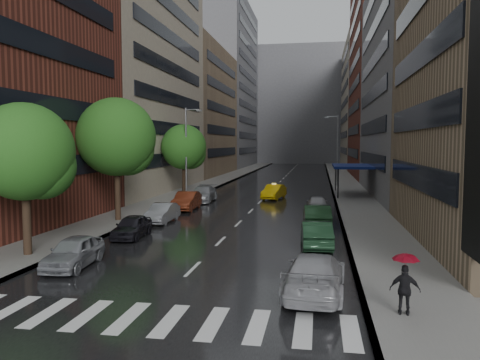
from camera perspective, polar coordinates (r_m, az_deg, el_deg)
name	(u,v)px	position (r m, az deg, el deg)	size (l,w,h in m)	color
ground	(163,298)	(17.68, -9.33, -14.06)	(220.00, 220.00, 0.00)	gray
road	(279,183)	(66.30, 4.81, -0.33)	(14.00, 140.00, 0.01)	black
sidewalk_left	(217,181)	(67.64, -2.81, -0.16)	(4.00, 140.00, 0.15)	gray
sidewalk_right	(344,183)	(66.16, 12.60, -0.37)	(4.00, 140.00, 0.15)	gray
crosswalk	(149,319)	(15.84, -11.05, -16.28)	(13.15, 2.80, 0.01)	silver
buildings_left	(192,79)	(78.08, -5.84, 12.15)	(8.00, 108.00, 38.00)	maroon
buildings_right	(385,79)	(73.76, 17.29, 11.68)	(8.05, 109.10, 36.00)	#937A5B
building_far	(300,106)	(134.35, 7.31, 8.94)	(40.00, 14.00, 32.00)	slate
tree_near	(24,152)	(24.97, -24.81, 3.12)	(4.76, 4.76, 7.58)	#382619
tree_mid	(116,137)	(34.17, -14.83, 5.07)	(5.52, 5.52, 8.80)	#382619
tree_far	(184,147)	(49.76, -6.88, 4.01)	(4.75, 4.75, 7.58)	#382619
taxi	(274,192)	(47.02, 4.15, -1.45)	(1.53, 4.39, 1.45)	yellow
parked_cars_left	(170,209)	(35.35, -8.47, -3.47)	(2.20, 28.67, 1.54)	gray
parked_cars_right	(316,230)	(26.70, 9.28, -6.02)	(2.48, 25.71, 1.58)	#9E9EA3
ped_red_umbrella	(405,278)	(16.05, 19.51, -11.22)	(0.99, 0.82, 2.01)	black
street_lamp_left	(187,150)	(47.71, -6.50, 3.64)	(1.74, 0.22, 9.00)	gray
street_lamp_right	(337,149)	(60.88, 11.72, 3.76)	(1.74, 0.22, 9.00)	gray
awning	(352,166)	(51.02, 13.51, 1.63)	(4.00, 8.00, 3.12)	navy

